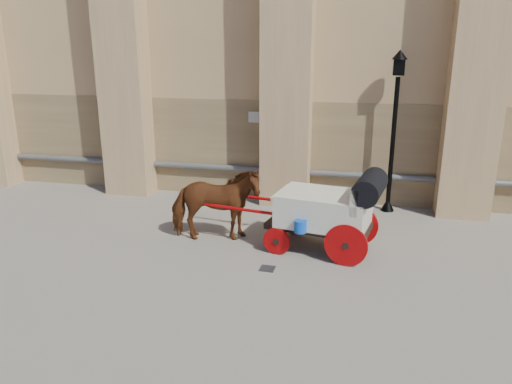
# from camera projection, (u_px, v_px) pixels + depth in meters

# --- Properties ---
(ground) EXTENTS (90.00, 90.00, 0.00)m
(ground) POSITION_uv_depth(u_px,v_px,m) (302.00, 253.00, 11.54)
(ground) COLOR slate
(ground) RESTS_ON ground
(horse) EXTENTS (2.35, 1.45, 1.84)m
(horse) POSITION_uv_depth(u_px,v_px,m) (215.00, 205.00, 12.03)
(horse) COLOR brown
(horse) RESTS_ON ground
(carriage) EXTENTS (4.58, 1.93, 1.95)m
(carriage) POSITION_uv_depth(u_px,v_px,m) (330.00, 208.00, 11.37)
(carriage) COLOR black
(carriage) RESTS_ON ground
(street_lamp) EXTENTS (0.42, 0.42, 4.48)m
(street_lamp) POSITION_uv_depth(u_px,v_px,m) (394.00, 128.00, 13.70)
(street_lamp) COLOR black
(street_lamp) RESTS_ON ground
(drain_grate_near) EXTENTS (0.33, 0.33, 0.01)m
(drain_grate_near) POSITION_uv_depth(u_px,v_px,m) (267.00, 268.00, 10.75)
(drain_grate_near) COLOR black
(drain_grate_near) RESTS_ON ground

